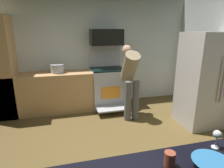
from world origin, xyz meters
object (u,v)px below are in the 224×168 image
(refrigerator, at_px, (206,80))
(person_cook, at_px, (130,77))
(microwave, at_px, (106,37))
(mixing_bowl_prep, at_px, (211,165))
(wine_glass_near, at_px, (217,135))
(stock_pot, at_px, (57,69))
(mug_coffee, at_px, (170,159))
(oven_range, at_px, (108,86))

(refrigerator, height_order, person_cook, refrigerator)
(microwave, bearing_deg, mixing_bowl_prep, -90.74)
(wine_glass_near, distance_m, stock_pot, 3.43)
(mug_coffee, xyz_separation_m, stock_pot, (-0.84, 3.27, 0.04))
(oven_range, xyz_separation_m, stock_pot, (-1.14, 0.01, 0.49))
(mixing_bowl_prep, bearing_deg, stock_pot, 108.01)
(stock_pot, bearing_deg, refrigerator, -25.59)
(oven_range, distance_m, person_cook, 0.87)
(refrigerator, distance_m, person_cook, 1.45)
(person_cook, bearing_deg, refrigerator, -24.25)
(wine_glass_near, bearing_deg, refrigerator, 51.47)
(wine_glass_near, distance_m, mug_coffee, 0.49)
(refrigerator, relative_size, mug_coffee, 16.42)
(oven_range, xyz_separation_m, wine_glass_near, (0.17, -3.16, 0.51))
(person_cook, xyz_separation_m, mixing_bowl_prep, (-0.36, -2.64, 0.04))
(wine_glass_near, bearing_deg, stock_pot, 112.38)
(microwave, xyz_separation_m, mug_coffee, (-0.30, -3.35, -0.71))
(mixing_bowl_prep, xyz_separation_m, stock_pot, (-1.10, 3.37, 0.06))
(oven_range, bearing_deg, wine_glass_near, -86.97)
(wine_glass_near, xyz_separation_m, stock_pot, (-1.31, 3.18, -0.02))
(microwave, relative_size, mixing_bowl_prep, 2.83)
(mug_coffee, relative_size, stock_pot, 0.37)
(oven_range, xyz_separation_m, microwave, (-0.00, 0.09, 1.15))
(person_cook, xyz_separation_m, wine_glass_near, (-0.14, -2.44, 0.12))
(oven_range, xyz_separation_m, person_cook, (0.31, -0.72, 0.39))
(mixing_bowl_prep, bearing_deg, mug_coffee, 159.71)
(microwave, distance_m, mug_coffee, 3.44)
(mug_coffee, bearing_deg, wine_glass_near, 11.76)
(microwave, xyz_separation_m, refrigerator, (1.64, -1.41, -0.77))
(refrigerator, distance_m, mug_coffee, 2.75)
(refrigerator, xyz_separation_m, person_cook, (-1.32, 0.60, -0.00))
(stock_pot, bearing_deg, oven_range, -0.72)
(mixing_bowl_prep, distance_m, wine_glass_near, 0.30)
(mixing_bowl_prep, distance_m, stock_pot, 3.54)
(oven_range, bearing_deg, mixing_bowl_prep, -90.76)
(person_cook, xyz_separation_m, stock_pot, (-1.45, 0.73, 0.10))
(oven_range, xyz_separation_m, mug_coffee, (-0.30, -3.26, 0.45))
(wine_glass_near, height_order, mug_coffee, wine_glass_near)
(refrigerator, height_order, mug_coffee, refrigerator)
(person_cook, bearing_deg, oven_range, 113.50)
(refrigerator, xyz_separation_m, wine_glass_near, (-1.47, -1.85, 0.12))
(refrigerator, xyz_separation_m, mixing_bowl_prep, (-1.68, -2.04, 0.04))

